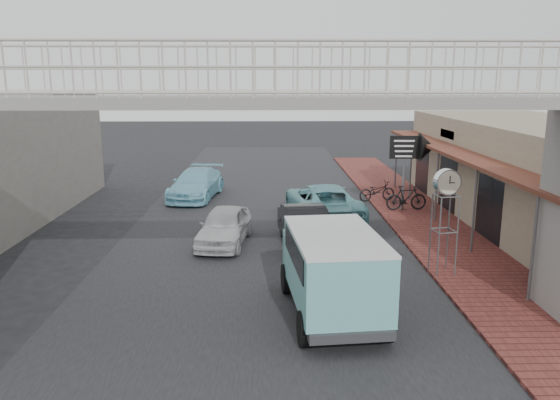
{
  "coord_description": "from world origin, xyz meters",
  "views": [
    {
      "loc": [
        0.3,
        -15.89,
        5.59
      ],
      "look_at": [
        0.66,
        1.26,
        1.8
      ],
      "focal_mm": 35.0,
      "sensor_mm": 36.0,
      "label": 1
    }
  ],
  "objects_px": {
    "angkot_curb": "(323,202)",
    "angkot_far": "(196,184)",
    "white_hatchback": "(224,226)",
    "dark_sedan": "(306,227)",
    "motorcycle_near": "(377,191)",
    "street_clock": "(447,187)",
    "angkot_van": "(332,263)",
    "motorcycle_far": "(406,198)",
    "arrow_sign": "(424,148)"
  },
  "relations": [
    {
      "from": "motorcycle_far",
      "to": "motorcycle_near",
      "type": "bearing_deg",
      "value": 22.09
    },
    {
      "from": "motorcycle_far",
      "to": "arrow_sign",
      "type": "height_order",
      "value": "arrow_sign"
    },
    {
      "from": "motorcycle_far",
      "to": "street_clock",
      "type": "relative_size",
      "value": 0.58
    },
    {
      "from": "motorcycle_far",
      "to": "angkot_van",
      "type": "bearing_deg",
      "value": 152.98
    },
    {
      "from": "motorcycle_near",
      "to": "dark_sedan",
      "type": "bearing_deg",
      "value": 134.67
    },
    {
      "from": "angkot_curb",
      "to": "angkot_far",
      "type": "xyz_separation_m",
      "value": [
        -5.69,
        4.34,
        -0.06
      ]
    },
    {
      "from": "angkot_far",
      "to": "angkot_curb",
      "type": "bearing_deg",
      "value": -29.32
    },
    {
      "from": "white_hatchback",
      "to": "motorcycle_far",
      "type": "relative_size",
      "value": 2.13
    },
    {
      "from": "angkot_curb",
      "to": "white_hatchback",
      "type": "bearing_deg",
      "value": 34.22
    },
    {
      "from": "arrow_sign",
      "to": "motorcycle_near",
      "type": "bearing_deg",
      "value": 133.66
    },
    {
      "from": "street_clock",
      "to": "angkot_curb",
      "type": "bearing_deg",
      "value": 104.43
    },
    {
      "from": "angkot_curb",
      "to": "street_clock",
      "type": "bearing_deg",
      "value": 106.58
    },
    {
      "from": "dark_sedan",
      "to": "angkot_curb",
      "type": "height_order",
      "value": "angkot_curb"
    },
    {
      "from": "angkot_curb",
      "to": "angkot_far",
      "type": "height_order",
      "value": "angkot_curb"
    },
    {
      "from": "angkot_curb",
      "to": "angkot_van",
      "type": "bearing_deg",
      "value": 78.93
    },
    {
      "from": "angkot_curb",
      "to": "dark_sedan",
      "type": "bearing_deg",
      "value": 68.82
    },
    {
      "from": "dark_sedan",
      "to": "angkot_far",
      "type": "relative_size",
      "value": 0.85
    },
    {
      "from": "dark_sedan",
      "to": "arrow_sign",
      "type": "distance_m",
      "value": 7.47
    },
    {
      "from": "motorcycle_near",
      "to": "motorcycle_far",
      "type": "xyz_separation_m",
      "value": [
        0.91,
        -1.83,
        0.07
      ]
    },
    {
      "from": "street_clock",
      "to": "white_hatchback",
      "type": "bearing_deg",
      "value": 144.46
    },
    {
      "from": "angkot_curb",
      "to": "motorcycle_far",
      "type": "distance_m",
      "value": 3.91
    },
    {
      "from": "white_hatchback",
      "to": "motorcycle_near",
      "type": "relative_size",
      "value": 2.14
    },
    {
      "from": "angkot_van",
      "to": "street_clock",
      "type": "distance_m",
      "value": 4.63
    },
    {
      "from": "motorcycle_near",
      "to": "arrow_sign",
      "type": "xyz_separation_m",
      "value": [
        1.58,
        -1.78,
        2.2
      ]
    },
    {
      "from": "white_hatchback",
      "to": "arrow_sign",
      "type": "bearing_deg",
      "value": 36.37
    },
    {
      "from": "angkot_van",
      "to": "arrow_sign",
      "type": "bearing_deg",
      "value": 59.03
    },
    {
      "from": "dark_sedan",
      "to": "angkot_curb",
      "type": "distance_m",
      "value": 3.67
    },
    {
      "from": "angkot_curb",
      "to": "motorcycle_far",
      "type": "relative_size",
      "value": 3.04
    },
    {
      "from": "arrow_sign",
      "to": "motorcycle_far",
      "type": "bearing_deg",
      "value": -173.63
    },
    {
      "from": "white_hatchback",
      "to": "motorcycle_near",
      "type": "bearing_deg",
      "value": 51.19
    },
    {
      "from": "angkot_curb",
      "to": "arrow_sign",
      "type": "xyz_separation_m",
      "value": [
        4.38,
        1.28,
        2.02
      ]
    },
    {
      "from": "angkot_curb",
      "to": "angkot_van",
      "type": "distance_m",
      "value": 9.31
    },
    {
      "from": "white_hatchback",
      "to": "dark_sedan",
      "type": "distance_m",
      "value": 2.85
    },
    {
      "from": "white_hatchback",
      "to": "dark_sedan",
      "type": "relative_size",
      "value": 0.93
    },
    {
      "from": "angkot_van",
      "to": "motorcycle_near",
      "type": "xyz_separation_m",
      "value": [
        3.5,
        12.33,
        -0.79
      ]
    },
    {
      "from": "angkot_far",
      "to": "angkot_van",
      "type": "xyz_separation_m",
      "value": [
        4.99,
        -13.6,
        0.67
      ]
    },
    {
      "from": "white_hatchback",
      "to": "angkot_van",
      "type": "bearing_deg",
      "value": -55.95
    },
    {
      "from": "white_hatchback",
      "to": "dark_sedan",
      "type": "bearing_deg",
      "value": 1.04
    },
    {
      "from": "motorcycle_far",
      "to": "arrow_sign",
      "type": "xyz_separation_m",
      "value": [
        0.67,
        0.05,
        2.13
      ]
    },
    {
      "from": "white_hatchback",
      "to": "street_clock",
      "type": "distance_m",
      "value": 7.61
    },
    {
      "from": "street_clock",
      "to": "angkot_van",
      "type": "bearing_deg",
      "value": -151.19
    },
    {
      "from": "angkot_curb",
      "to": "motorcycle_near",
      "type": "distance_m",
      "value": 4.16
    },
    {
      "from": "street_clock",
      "to": "arrow_sign",
      "type": "distance_m",
      "value": 7.98
    },
    {
      "from": "dark_sedan",
      "to": "motorcycle_near",
      "type": "relative_size",
      "value": 2.31
    },
    {
      "from": "arrow_sign",
      "to": "dark_sedan",
      "type": "bearing_deg",
      "value": -135.46
    },
    {
      "from": "motorcycle_near",
      "to": "white_hatchback",
      "type": "bearing_deg",
      "value": 117.95
    },
    {
      "from": "white_hatchback",
      "to": "motorcycle_near",
      "type": "distance_m",
      "value": 9.09
    },
    {
      "from": "motorcycle_far",
      "to": "arrow_sign",
      "type": "bearing_deg",
      "value": -89.99
    },
    {
      "from": "angkot_curb",
      "to": "arrow_sign",
      "type": "bearing_deg",
      "value": -170.42
    },
    {
      "from": "angkot_far",
      "to": "street_clock",
      "type": "relative_size",
      "value": 1.56
    }
  ]
}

